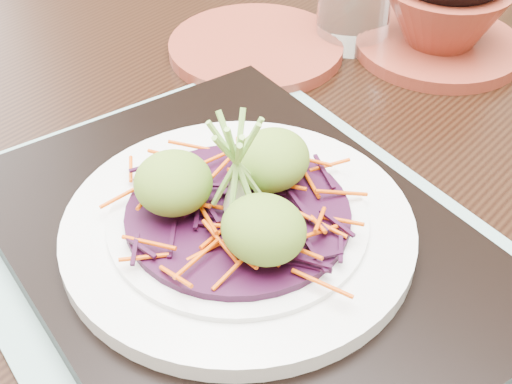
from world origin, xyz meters
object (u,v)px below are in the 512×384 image
Objects in this scene: white_plate at (238,227)px; terracotta_side_plate at (256,47)px; serving_tray at (239,244)px; terracotta_bowl_set at (442,22)px; dining_table at (282,303)px.

white_plate is 0.29m from terracotta_side_plate.
white_plate is at bearing 17.80° from serving_tray.
terracotta_bowl_set is at bearing 93.36° from white_plate.
terracotta_bowl_set reaches higher than dining_table.
serving_tray is 0.36m from terracotta_bowl_set.
serving_tray is at bearing -88.53° from dining_table.
terracotta_bowl_set is (-0.02, 0.36, 0.02)m from serving_tray.
serving_tray reaches higher than dining_table.
dining_table is 0.12m from serving_tray.
dining_table is at bearing 87.51° from white_plate.
white_plate is (-0.00, -0.05, 0.12)m from dining_table.
serving_tray is 0.29m from terracotta_side_plate.
dining_table is 0.27m from terracotta_side_plate.
white_plate is 0.36m from terracotta_bowl_set.
terracotta_side_plate is 0.19m from terracotta_bowl_set.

